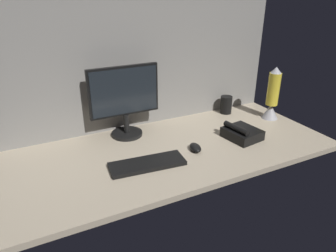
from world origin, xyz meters
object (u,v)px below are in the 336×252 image
keyboard (147,164)px  mouse (195,148)px  desk_phone (242,133)px  lava_lamp (272,97)px  mug_black_travel (226,105)px  monitor (125,98)px

keyboard → mouse: 29.13cm
desk_phone → lava_lamp: bearing=23.6°
lava_lamp → mouse: bearing=-166.2°
keyboard → mug_black_travel: mug_black_travel is taller
keyboard → lava_lamp: size_ratio=1.08×
keyboard → mug_black_travel: (75.36, 39.73, 4.95)cm
mouse → keyboard: bearing=-164.2°
monitor → desk_phone: bearing=-30.4°
mug_black_travel → desk_phone: mug_black_travel is taller
lava_lamp → monitor: bearing=169.0°
mug_black_travel → lava_lamp: 30.39cm
keyboard → desk_phone: size_ratio=1.74×
monitor → lava_lamp: 95.75cm
keyboard → mouse: size_ratio=3.85×
monitor → keyboard: size_ratio=1.11×
lava_lamp → desk_phone: size_ratio=1.61×
keyboard → desk_phone: 60.44cm
mouse → lava_lamp: bearing=24.1°
mug_black_travel → mouse: bearing=-141.4°
lava_lamp → desk_phone: 40.78cm
monitor → mouse: bearing=-52.7°
monitor → keyboard: monitor is taller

